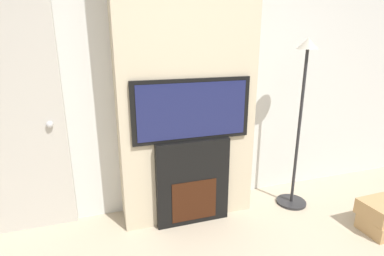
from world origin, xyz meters
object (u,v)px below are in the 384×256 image
(television, at_px, (192,110))
(floor_lamp, at_px, (301,111))
(box_stack, at_px, (383,216))
(fireplace, at_px, (192,182))

(television, relative_size, floor_lamp, 0.63)
(television, relative_size, box_stack, 2.56)
(floor_lamp, height_order, box_stack, floor_lamp)
(fireplace, xyz_separation_m, box_stack, (1.60, -0.70, -0.26))
(television, xyz_separation_m, floor_lamp, (1.11, -0.03, -0.08))
(floor_lamp, bearing_deg, television, 178.25)
(fireplace, distance_m, television, 0.69)
(television, height_order, box_stack, television)
(floor_lamp, bearing_deg, box_stack, -53.08)
(television, bearing_deg, box_stack, -23.39)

